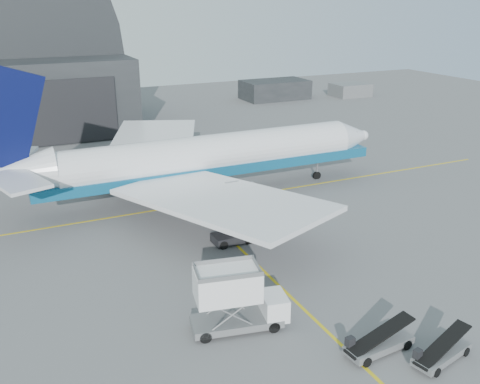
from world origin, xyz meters
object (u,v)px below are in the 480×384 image
belt_loader_a (441,353)px  pushback_tug (233,236)px  airliner (197,159)px  catering_truck (236,299)px  belt_loader_b (378,343)px

belt_loader_a → pushback_tug: bearing=89.6°
belt_loader_a → airliner: bearing=83.0°
airliner → belt_loader_a: 33.16m
catering_truck → airliner: bearing=85.9°
airliner → pushback_tug: size_ratio=12.84×
pushback_tug → belt_loader_a: belt_loader_a is taller
airliner → catering_truck: (-6.47, -24.42, -2.25)m
belt_loader_a → belt_loader_b: (-2.91, 2.32, 0.04)m
pushback_tug → belt_loader_b: belt_loader_b is taller
belt_loader_b → airliner: bearing=86.1°
belt_loader_a → belt_loader_b: bearing=128.4°
catering_truck → belt_loader_a: 13.09m
airliner → catering_truck: size_ratio=6.78×
airliner → belt_loader_a: (3.48, -32.74, -3.93)m
airliner → catering_truck: 25.36m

